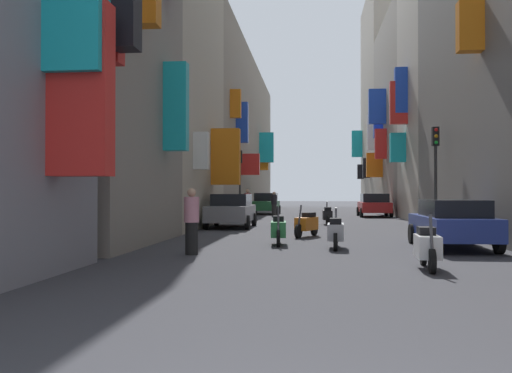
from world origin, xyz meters
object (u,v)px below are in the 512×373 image
object	(u,v)px
scooter_orange	(307,224)
pedestrian_near_right	(192,221)
scooter_white	(427,246)
scooter_green	(278,229)
parked_car_red	(374,205)
scooter_black	(327,215)
pedestrian_near_left	(274,204)
scooter_silver	(336,232)
traffic_light_far_corner	(240,172)
parked_car_grey	(231,210)
traffic_light_near_corner	(436,160)
parked_car_blue	(452,222)
pedestrian_crossing	(248,205)
parked_car_green	(266,203)

from	to	relation	value
scooter_orange	pedestrian_near_right	xyz separation A→B (m)	(-2.81, -5.92, 0.37)
scooter_white	scooter_green	size ratio (longest dim) A/B	0.95
parked_car_red	scooter_white	bearing A→B (deg)	-93.69
scooter_black	pedestrian_near_left	world-z (taller)	pedestrian_near_left
scooter_silver	traffic_light_far_corner	size ratio (longest dim) A/B	0.47
parked_car_grey	scooter_silver	bearing A→B (deg)	-64.67
traffic_light_near_corner	traffic_light_far_corner	world-z (taller)	traffic_light_near_corner
parked_car_blue	pedestrian_crossing	world-z (taller)	pedestrian_crossing
parked_car_grey	traffic_light_near_corner	size ratio (longest dim) A/B	1.00
parked_car_red	pedestrian_crossing	xyz separation A→B (m)	(-7.57, -5.89, 0.10)
scooter_white	scooter_green	xyz separation A→B (m)	(-3.34, 5.06, 0.00)
pedestrian_near_left	pedestrian_near_right	xyz separation A→B (m)	(-0.51, -22.48, 0.02)
pedestrian_near_left	parked_car_red	bearing A→B (deg)	4.61
parked_car_red	pedestrian_near_left	size ratio (longest dim) A/B	2.42
scooter_green	pedestrian_crossing	size ratio (longest dim) A/B	1.06
parked_car_red	parked_car_green	size ratio (longest dim) A/B	0.96
parked_car_grey	pedestrian_crossing	size ratio (longest dim) A/B	2.35
parked_car_red	parked_car_grey	size ratio (longest dim) A/B	0.95
scooter_silver	scooter_white	bearing A→B (deg)	-67.62
scooter_orange	pedestrian_crossing	world-z (taller)	pedestrian_crossing
scooter_white	scooter_orange	size ratio (longest dim) A/B	0.98
pedestrian_near_right	pedestrian_near_left	bearing A→B (deg)	88.71
scooter_orange	traffic_light_near_corner	bearing A→B (deg)	29.79
parked_car_red	traffic_light_far_corner	size ratio (longest dim) A/B	0.96
scooter_silver	pedestrian_crossing	size ratio (longest dim) A/B	1.10
scooter_green	traffic_light_far_corner	distance (m)	16.90
scooter_green	scooter_black	size ratio (longest dim) A/B	0.96
scooter_silver	scooter_orange	xyz separation A→B (m)	(-0.85, 4.00, -0.00)
traffic_light_near_corner	parked_car_blue	bearing A→B (deg)	-98.19
traffic_light_far_corner	scooter_black	bearing A→B (deg)	-48.06
parked_car_grey	traffic_light_near_corner	xyz separation A→B (m)	(8.43, -2.12, 2.05)
parked_car_red	traffic_light_near_corner	distance (m)	14.37
scooter_white	pedestrian_crossing	size ratio (longest dim) A/B	1.01
scooter_silver	scooter_green	size ratio (longest dim) A/B	1.03
scooter_green	parked_car_red	bearing A→B (deg)	76.13
scooter_white	scooter_green	bearing A→B (deg)	123.42
scooter_white	pedestrian_near_right	size ratio (longest dim) A/B	1.06
scooter_silver	scooter_white	world-z (taller)	same
scooter_white	pedestrian_near_right	distance (m)	5.78
parked_car_grey	scooter_silver	size ratio (longest dim) A/B	2.14
scooter_green	parked_car_green	bearing A→B (deg)	95.72
parked_car_grey	parked_car_green	bearing A→B (deg)	89.21
parked_car_grey	scooter_green	size ratio (longest dim) A/B	2.21
parked_car_green	traffic_light_far_corner	world-z (taller)	traffic_light_far_corner
parked_car_grey	scooter_orange	xyz separation A→B (m)	(3.41, -5.00, -0.32)
parked_car_grey	scooter_black	size ratio (longest dim) A/B	2.13
parked_car_red	scooter_silver	world-z (taller)	parked_car_red
scooter_white	pedestrian_near_right	bearing A→B (deg)	157.96
pedestrian_near_right	parked_car_blue	bearing A→B (deg)	18.05
parked_car_blue	scooter_black	size ratio (longest dim) A/B	2.11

